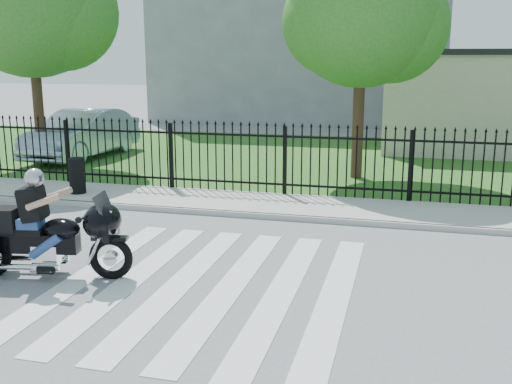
# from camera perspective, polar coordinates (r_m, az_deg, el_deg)

# --- Properties ---
(ground) EXTENTS (120.00, 120.00, 0.00)m
(ground) POSITION_cam_1_polar(r_m,az_deg,el_deg) (9.41, -4.84, -8.84)
(ground) COLOR slate
(ground) RESTS_ON ground
(crosswalk) EXTENTS (5.00, 5.50, 0.01)m
(crosswalk) POSITION_cam_1_polar(r_m,az_deg,el_deg) (9.41, -4.84, -8.81)
(crosswalk) COLOR silver
(crosswalk) RESTS_ON ground
(sidewalk) EXTENTS (40.00, 2.00, 0.12)m
(sidewalk) POSITION_cam_1_polar(r_m,az_deg,el_deg) (13.99, 1.89, -1.28)
(sidewalk) COLOR #ADAAA3
(sidewalk) RESTS_ON ground
(curb) EXTENTS (40.00, 0.12, 0.12)m
(curb) POSITION_cam_1_polar(r_m,az_deg,el_deg) (13.04, 0.93, -2.32)
(curb) COLOR #ADAAA3
(curb) RESTS_ON ground
(grass_strip) EXTENTS (40.00, 12.00, 0.02)m
(grass_strip) POSITION_cam_1_polar(r_m,az_deg,el_deg) (20.74, 6.11, 3.17)
(grass_strip) COLOR #2B5E20
(grass_strip) RESTS_ON ground
(iron_fence) EXTENTS (26.00, 0.04, 1.80)m
(iron_fence) POSITION_cam_1_polar(r_m,az_deg,el_deg) (14.77, 2.76, 2.81)
(iron_fence) COLOR black
(iron_fence) RESTS_ON ground
(tree_mid) EXTENTS (4.20, 4.20, 6.78)m
(tree_mid) POSITION_cam_1_polar(r_m,az_deg,el_deg) (17.34, 10.08, 16.60)
(tree_mid) COLOR #382316
(tree_mid) RESTS_ON ground
(building_tall) EXTENTS (15.00, 10.00, 12.00)m
(building_tall) POSITION_cam_1_polar(r_m,az_deg,el_deg) (34.85, 4.79, 16.96)
(building_tall) COLOR #93969B
(building_tall) RESTS_ON ground
(motorcycle_rider) EXTENTS (2.72, 1.20, 1.81)m
(motorcycle_rider) POSITION_cam_1_polar(r_m,az_deg,el_deg) (10.08, -19.68, -3.64)
(motorcycle_rider) COLOR black
(motorcycle_rider) RESTS_ON ground
(parked_car) EXTENTS (2.02, 5.12, 1.66)m
(parked_car) POSITION_cam_1_polar(r_m,az_deg,el_deg) (21.55, -16.21, 5.35)
(parked_car) COLOR #A3B4CD
(parked_car) RESTS_ON grass_strip
(litter_bin) EXTENTS (0.46, 0.46, 0.89)m
(litter_bin) POSITION_cam_1_polar(r_m,az_deg,el_deg) (15.53, -16.67, 1.51)
(litter_bin) COLOR black
(litter_bin) RESTS_ON sidewalk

